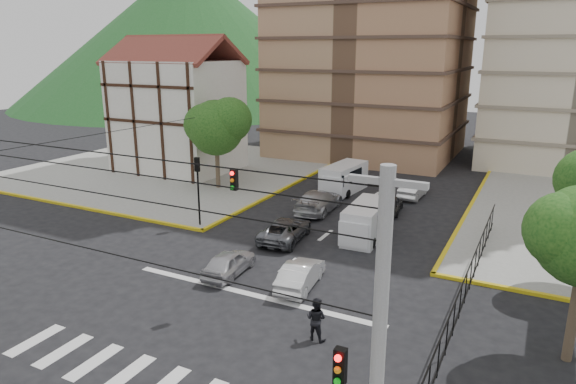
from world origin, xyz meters
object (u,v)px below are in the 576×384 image
Objects in this scene: traffic_light_nw at (198,180)px; car_silver_front_left at (229,263)px; pedestrian_crosswalk at (316,319)px; car_white_front_right at (301,275)px; van_right_lane at (365,223)px; van_left_lane at (343,179)px.

car_silver_front_left is at bearing -42.59° from traffic_light_nw.
car_white_front_right is at bearing -52.06° from pedestrian_crosswalk.
car_white_front_right is at bearing -178.74° from car_silver_front_left.
car_white_front_right is at bearing -97.53° from van_right_lane.
pedestrian_crosswalk is (6.36, -3.53, 0.26)m from car_silver_front_left.
van_right_lane is 1.29× the size of car_silver_front_left.
van_right_lane is 11.55m from pedestrian_crosswalk.
van_left_lane is at bearing 65.86° from traffic_light_nw.
pedestrian_crosswalk is (2.52, -3.86, 0.24)m from car_white_front_right.
car_silver_front_left is (0.40, -16.86, -0.46)m from van_left_lane.
traffic_light_nw is at bearing -108.02° from van_left_lane.
van_right_lane is 9.06m from car_silver_front_left.
van_left_lane reaches higher than van_right_lane.
traffic_light_nw is at bearing -33.86° from car_white_front_right.
pedestrian_crosswalk reaches higher than car_white_front_right.
traffic_light_nw reaches higher than van_right_lane.
car_white_front_right is (3.85, 0.33, 0.02)m from car_silver_front_left.
van_right_lane reaches higher than pedestrian_crosswalk.
van_right_lane is 2.70× the size of pedestrian_crosswalk.
van_right_lane is 1.22× the size of car_white_front_right.
pedestrian_crosswalk is (6.76, -20.40, -0.20)m from van_left_lane.
van_left_lane is 21.49m from pedestrian_crosswalk.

